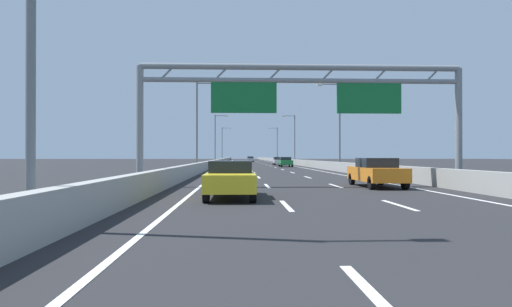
% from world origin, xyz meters
% --- Properties ---
extents(ground_plane, '(260.00, 260.00, 0.00)m').
position_xyz_m(ground_plane, '(0.00, 100.00, 0.00)').
color(ground_plane, '#262628').
extents(lane_dash_left_0, '(0.16, 3.00, 0.01)m').
position_xyz_m(lane_dash_left_0, '(-1.80, 3.50, 0.01)').
color(lane_dash_left_0, white).
rests_on(lane_dash_left_0, ground_plane).
extents(lane_dash_left_1, '(0.16, 3.00, 0.01)m').
position_xyz_m(lane_dash_left_1, '(-1.80, 12.50, 0.01)').
color(lane_dash_left_1, white).
rests_on(lane_dash_left_1, ground_plane).
extents(lane_dash_left_2, '(0.16, 3.00, 0.01)m').
position_xyz_m(lane_dash_left_2, '(-1.80, 21.50, 0.01)').
color(lane_dash_left_2, white).
rests_on(lane_dash_left_2, ground_plane).
extents(lane_dash_left_3, '(0.16, 3.00, 0.01)m').
position_xyz_m(lane_dash_left_3, '(-1.80, 30.50, 0.01)').
color(lane_dash_left_3, white).
rests_on(lane_dash_left_3, ground_plane).
extents(lane_dash_left_4, '(0.16, 3.00, 0.01)m').
position_xyz_m(lane_dash_left_4, '(-1.80, 39.50, 0.01)').
color(lane_dash_left_4, white).
rests_on(lane_dash_left_4, ground_plane).
extents(lane_dash_left_5, '(0.16, 3.00, 0.01)m').
position_xyz_m(lane_dash_left_5, '(-1.80, 48.50, 0.01)').
color(lane_dash_left_5, white).
rests_on(lane_dash_left_5, ground_plane).
extents(lane_dash_left_6, '(0.16, 3.00, 0.01)m').
position_xyz_m(lane_dash_left_6, '(-1.80, 57.50, 0.01)').
color(lane_dash_left_6, white).
rests_on(lane_dash_left_6, ground_plane).
extents(lane_dash_left_7, '(0.16, 3.00, 0.01)m').
position_xyz_m(lane_dash_left_7, '(-1.80, 66.50, 0.01)').
color(lane_dash_left_7, white).
rests_on(lane_dash_left_7, ground_plane).
extents(lane_dash_left_8, '(0.16, 3.00, 0.01)m').
position_xyz_m(lane_dash_left_8, '(-1.80, 75.50, 0.01)').
color(lane_dash_left_8, white).
rests_on(lane_dash_left_8, ground_plane).
extents(lane_dash_left_9, '(0.16, 3.00, 0.01)m').
position_xyz_m(lane_dash_left_9, '(-1.80, 84.50, 0.01)').
color(lane_dash_left_9, white).
rests_on(lane_dash_left_9, ground_plane).
extents(lane_dash_left_10, '(0.16, 3.00, 0.01)m').
position_xyz_m(lane_dash_left_10, '(-1.80, 93.50, 0.01)').
color(lane_dash_left_10, white).
rests_on(lane_dash_left_10, ground_plane).
extents(lane_dash_left_11, '(0.16, 3.00, 0.01)m').
position_xyz_m(lane_dash_left_11, '(-1.80, 102.50, 0.01)').
color(lane_dash_left_11, white).
rests_on(lane_dash_left_11, ground_plane).
extents(lane_dash_left_12, '(0.16, 3.00, 0.01)m').
position_xyz_m(lane_dash_left_12, '(-1.80, 111.50, 0.01)').
color(lane_dash_left_12, white).
rests_on(lane_dash_left_12, ground_plane).
extents(lane_dash_left_13, '(0.16, 3.00, 0.01)m').
position_xyz_m(lane_dash_left_13, '(-1.80, 120.50, 0.01)').
color(lane_dash_left_13, white).
rests_on(lane_dash_left_13, ground_plane).
extents(lane_dash_left_14, '(0.16, 3.00, 0.01)m').
position_xyz_m(lane_dash_left_14, '(-1.80, 129.50, 0.01)').
color(lane_dash_left_14, white).
rests_on(lane_dash_left_14, ground_plane).
extents(lane_dash_left_15, '(0.16, 3.00, 0.01)m').
position_xyz_m(lane_dash_left_15, '(-1.80, 138.50, 0.01)').
color(lane_dash_left_15, white).
rests_on(lane_dash_left_15, ground_plane).
extents(lane_dash_left_16, '(0.16, 3.00, 0.01)m').
position_xyz_m(lane_dash_left_16, '(-1.80, 147.50, 0.01)').
color(lane_dash_left_16, white).
rests_on(lane_dash_left_16, ground_plane).
extents(lane_dash_left_17, '(0.16, 3.00, 0.01)m').
position_xyz_m(lane_dash_left_17, '(-1.80, 156.50, 0.01)').
color(lane_dash_left_17, white).
rests_on(lane_dash_left_17, ground_plane).
extents(lane_dash_right_1, '(0.16, 3.00, 0.01)m').
position_xyz_m(lane_dash_right_1, '(1.80, 12.50, 0.01)').
color(lane_dash_right_1, white).
rests_on(lane_dash_right_1, ground_plane).
extents(lane_dash_right_2, '(0.16, 3.00, 0.01)m').
position_xyz_m(lane_dash_right_2, '(1.80, 21.50, 0.01)').
color(lane_dash_right_2, white).
rests_on(lane_dash_right_2, ground_plane).
extents(lane_dash_right_3, '(0.16, 3.00, 0.01)m').
position_xyz_m(lane_dash_right_3, '(1.80, 30.50, 0.01)').
color(lane_dash_right_3, white).
rests_on(lane_dash_right_3, ground_plane).
extents(lane_dash_right_4, '(0.16, 3.00, 0.01)m').
position_xyz_m(lane_dash_right_4, '(1.80, 39.50, 0.01)').
color(lane_dash_right_4, white).
rests_on(lane_dash_right_4, ground_plane).
extents(lane_dash_right_5, '(0.16, 3.00, 0.01)m').
position_xyz_m(lane_dash_right_5, '(1.80, 48.50, 0.01)').
color(lane_dash_right_5, white).
rests_on(lane_dash_right_5, ground_plane).
extents(lane_dash_right_6, '(0.16, 3.00, 0.01)m').
position_xyz_m(lane_dash_right_6, '(1.80, 57.50, 0.01)').
color(lane_dash_right_6, white).
rests_on(lane_dash_right_6, ground_plane).
extents(lane_dash_right_7, '(0.16, 3.00, 0.01)m').
position_xyz_m(lane_dash_right_7, '(1.80, 66.50, 0.01)').
color(lane_dash_right_7, white).
rests_on(lane_dash_right_7, ground_plane).
extents(lane_dash_right_8, '(0.16, 3.00, 0.01)m').
position_xyz_m(lane_dash_right_8, '(1.80, 75.50, 0.01)').
color(lane_dash_right_8, white).
rests_on(lane_dash_right_8, ground_plane).
extents(lane_dash_right_9, '(0.16, 3.00, 0.01)m').
position_xyz_m(lane_dash_right_9, '(1.80, 84.50, 0.01)').
color(lane_dash_right_9, white).
rests_on(lane_dash_right_9, ground_plane).
extents(lane_dash_right_10, '(0.16, 3.00, 0.01)m').
position_xyz_m(lane_dash_right_10, '(1.80, 93.50, 0.01)').
color(lane_dash_right_10, white).
rests_on(lane_dash_right_10, ground_plane).
extents(lane_dash_right_11, '(0.16, 3.00, 0.01)m').
position_xyz_m(lane_dash_right_11, '(1.80, 102.50, 0.01)').
color(lane_dash_right_11, white).
rests_on(lane_dash_right_11, ground_plane).
extents(lane_dash_right_12, '(0.16, 3.00, 0.01)m').
position_xyz_m(lane_dash_right_12, '(1.80, 111.50, 0.01)').
color(lane_dash_right_12, white).
rests_on(lane_dash_right_12, ground_plane).
extents(lane_dash_right_13, '(0.16, 3.00, 0.01)m').
position_xyz_m(lane_dash_right_13, '(1.80, 120.50, 0.01)').
color(lane_dash_right_13, white).
rests_on(lane_dash_right_13, ground_plane).
extents(lane_dash_right_14, '(0.16, 3.00, 0.01)m').
position_xyz_m(lane_dash_right_14, '(1.80, 129.50, 0.01)').
color(lane_dash_right_14, white).
rests_on(lane_dash_right_14, ground_plane).
extents(lane_dash_right_15, '(0.16, 3.00, 0.01)m').
position_xyz_m(lane_dash_right_15, '(1.80, 138.50, 0.01)').
color(lane_dash_right_15, white).
rests_on(lane_dash_right_15, ground_plane).
extents(lane_dash_right_16, '(0.16, 3.00, 0.01)m').
position_xyz_m(lane_dash_right_16, '(1.80, 147.50, 0.01)').
color(lane_dash_right_16, white).
rests_on(lane_dash_right_16, ground_plane).
extents(lane_dash_right_17, '(0.16, 3.00, 0.01)m').
position_xyz_m(lane_dash_right_17, '(1.80, 156.50, 0.01)').
color(lane_dash_right_17, white).
rests_on(lane_dash_right_17, ground_plane).
extents(edge_line_left, '(0.16, 176.00, 0.01)m').
position_xyz_m(edge_line_left, '(-5.25, 88.00, 0.01)').
color(edge_line_left, white).
rests_on(edge_line_left, ground_plane).
extents(edge_line_right, '(0.16, 176.00, 0.01)m').
position_xyz_m(edge_line_right, '(5.25, 88.00, 0.01)').
color(edge_line_right, white).
rests_on(edge_line_right, ground_plane).
extents(barrier_left, '(0.45, 220.00, 0.95)m').
position_xyz_m(barrier_left, '(-6.90, 110.00, 0.47)').
color(barrier_left, '#9E9E99').
rests_on(barrier_left, ground_plane).
extents(barrier_right, '(0.45, 220.00, 0.95)m').
position_xyz_m(barrier_right, '(6.90, 110.00, 0.47)').
color(barrier_right, '#9E9E99').
rests_on(barrier_right, ground_plane).
extents(sign_gantry, '(17.06, 0.36, 6.36)m').
position_xyz_m(sign_gantry, '(0.06, 21.36, 4.84)').
color(sign_gantry, gray).
rests_on(sign_gantry, ground_plane).
extents(streetlamp_left_mid, '(2.58, 0.28, 9.50)m').
position_xyz_m(streetlamp_left_mid, '(-7.47, 45.46, 5.40)').
color(streetlamp_left_mid, slate).
rests_on(streetlamp_left_mid, ground_plane).
extents(streetlamp_right_mid, '(2.58, 0.28, 9.50)m').
position_xyz_m(streetlamp_right_mid, '(7.47, 45.46, 5.40)').
color(streetlamp_right_mid, slate).
rests_on(streetlamp_right_mid, ground_plane).
extents(streetlamp_left_far, '(2.58, 0.28, 9.50)m').
position_xyz_m(streetlamp_left_far, '(-7.47, 82.69, 5.40)').
color(streetlamp_left_far, slate).
rests_on(streetlamp_left_far, ground_plane).
extents(streetlamp_right_far, '(2.58, 0.28, 9.50)m').
position_xyz_m(streetlamp_right_far, '(7.47, 82.69, 5.40)').
color(streetlamp_right_far, slate).
rests_on(streetlamp_right_far, ground_plane).
extents(streetlamp_left_distant, '(2.58, 0.28, 9.50)m').
position_xyz_m(streetlamp_left_distant, '(-7.47, 119.93, 5.40)').
color(streetlamp_left_distant, slate).
rests_on(streetlamp_left_distant, ground_plane).
extents(streetlamp_right_distant, '(2.58, 0.28, 9.50)m').
position_xyz_m(streetlamp_right_distant, '(7.47, 119.93, 5.40)').
color(streetlamp_right_distant, slate).
rests_on(streetlamp_right_distant, ground_plane).
extents(green_car, '(1.73, 4.19, 1.41)m').
position_xyz_m(green_car, '(3.55, 61.21, 0.73)').
color(green_car, '#1E7A38').
rests_on(green_car, ground_plane).
extents(orange_car, '(1.83, 4.59, 1.47)m').
position_xyz_m(orange_car, '(3.71, 20.65, 0.76)').
color(orange_car, orange).
rests_on(orange_car, ground_plane).
extents(yellow_car, '(1.79, 4.53, 1.39)m').
position_xyz_m(yellow_car, '(-3.60, 15.23, 0.72)').
color(yellow_car, yellow).
rests_on(yellow_car, ground_plane).
extents(white_car, '(1.86, 4.52, 1.39)m').
position_xyz_m(white_car, '(3.76, 73.62, 0.73)').
color(white_car, silver).
rests_on(white_car, ground_plane).
extents(silver_car, '(1.78, 4.43, 1.42)m').
position_xyz_m(silver_car, '(0.02, 114.84, 0.74)').
color(silver_car, '#A8ADB2').
rests_on(silver_car, ground_plane).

